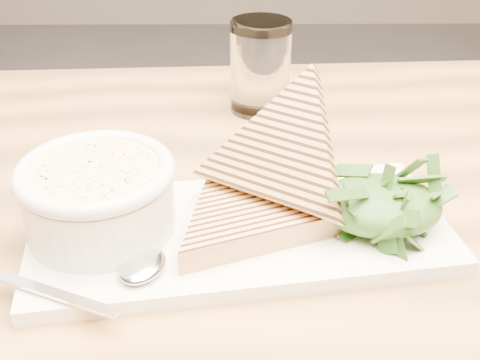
{
  "coord_description": "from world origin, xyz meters",
  "views": [
    {
      "loc": [
        -0.06,
        -0.56,
        1.09
      ],
      "look_at": [
        -0.06,
        -0.1,
        0.81
      ],
      "focal_mm": 45.0,
      "sensor_mm": 36.0,
      "label": 1
    }
  ],
  "objects_px": {
    "glass_far": "(262,68)",
    "soup_bowl": "(100,203)",
    "platter": "(240,232)",
    "table_top": "(215,222)",
    "glass_near": "(260,67)"
  },
  "relations": [
    {
      "from": "glass_far",
      "to": "soup_bowl",
      "type": "bearing_deg",
      "value": -117.31
    },
    {
      "from": "platter",
      "to": "soup_bowl",
      "type": "distance_m",
      "value": 0.13
    },
    {
      "from": "platter",
      "to": "soup_bowl",
      "type": "xyz_separation_m",
      "value": [
        -0.12,
        -0.0,
        0.03
      ]
    },
    {
      "from": "table_top",
      "to": "soup_bowl",
      "type": "height_order",
      "value": "soup_bowl"
    },
    {
      "from": "table_top",
      "to": "platter",
      "type": "height_order",
      "value": "platter"
    },
    {
      "from": "table_top",
      "to": "glass_near",
      "type": "height_order",
      "value": "glass_near"
    },
    {
      "from": "platter",
      "to": "glass_near",
      "type": "distance_m",
      "value": 0.28
    },
    {
      "from": "platter",
      "to": "glass_near",
      "type": "relative_size",
      "value": 3.21
    },
    {
      "from": "soup_bowl",
      "to": "platter",
      "type": "bearing_deg",
      "value": 1.18
    },
    {
      "from": "table_top",
      "to": "glass_far",
      "type": "bearing_deg",
      "value": 76.96
    },
    {
      "from": "table_top",
      "to": "platter",
      "type": "bearing_deg",
      "value": -65.02
    },
    {
      "from": "soup_bowl",
      "to": "glass_far",
      "type": "bearing_deg",
      "value": 62.69
    },
    {
      "from": "table_top",
      "to": "glass_far",
      "type": "distance_m",
      "value": 0.26
    },
    {
      "from": "soup_bowl",
      "to": "table_top",
      "type": "bearing_deg",
      "value": 29.86
    },
    {
      "from": "glass_near",
      "to": "glass_far",
      "type": "distance_m",
      "value": 0.02
    }
  ]
}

